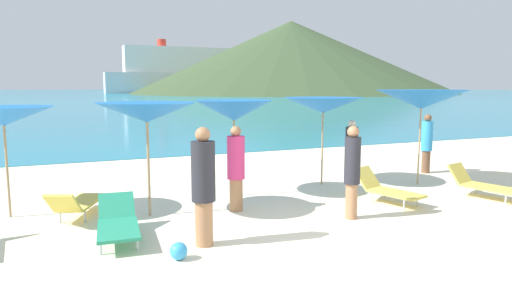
{
  "coord_description": "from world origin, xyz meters",
  "views": [
    {
      "loc": [
        -3.57,
        -5.27,
        2.49
      ],
      "look_at": [
        0.3,
        3.94,
        1.2
      ],
      "focal_mm": 31.14,
      "sensor_mm": 36.0,
      "label": 1
    }
  ],
  "objects_px": {
    "beach_ball": "(179,251)",
    "beachgoer_4": "(203,184)",
    "umbrella_2": "(234,111)",
    "beachgoer_3": "(427,142)",
    "lounge_chair_2": "(386,188)",
    "lounge_chair_4": "(77,203)",
    "lounge_chair_3": "(483,184)",
    "beachgoer_1": "(236,167)",
    "beachgoer_2": "(352,169)",
    "umbrella_0": "(3,116)",
    "umbrella_3": "(323,105)",
    "cruise_ship": "(181,73)",
    "umbrella_1": "(147,113)",
    "beachgoer_0": "(351,148)",
    "umbrella_4": "(421,99)",
    "lounge_chair_0": "(118,222)"
  },
  "relations": [
    {
      "from": "umbrella_2",
      "to": "beachgoer_1",
      "type": "relative_size",
      "value": 1.27
    },
    {
      "from": "beachgoer_3",
      "to": "lounge_chair_2",
      "type": "bearing_deg",
      "value": 104.42
    },
    {
      "from": "beachgoer_4",
      "to": "cruise_ship",
      "type": "relative_size",
      "value": 0.03
    },
    {
      "from": "beachgoer_2",
      "to": "lounge_chair_3",
      "type": "bearing_deg",
      "value": -138.33
    },
    {
      "from": "beachgoer_2",
      "to": "lounge_chair_0",
      "type": "bearing_deg",
      "value": 31.68
    },
    {
      "from": "lounge_chair_3",
      "to": "beachgoer_2",
      "type": "xyz_separation_m",
      "value": [
        -3.69,
        -0.2,
        0.64
      ]
    },
    {
      "from": "umbrella_0",
      "to": "lounge_chair_2",
      "type": "bearing_deg",
      "value": -14.64
    },
    {
      "from": "beachgoer_0",
      "to": "cruise_ship",
      "type": "distance_m",
      "value": 180.67
    },
    {
      "from": "umbrella_2",
      "to": "lounge_chair_2",
      "type": "height_order",
      "value": "umbrella_2"
    },
    {
      "from": "umbrella_2",
      "to": "beachgoer_4",
      "type": "height_order",
      "value": "umbrella_2"
    },
    {
      "from": "umbrella_3",
      "to": "cruise_ship",
      "type": "relative_size",
      "value": 0.04
    },
    {
      "from": "beachgoer_0",
      "to": "lounge_chair_4",
      "type": "bearing_deg",
      "value": 64.86
    },
    {
      "from": "lounge_chair_4",
      "to": "beachgoer_2",
      "type": "bearing_deg",
      "value": 179.19
    },
    {
      "from": "umbrella_2",
      "to": "beachgoer_1",
      "type": "xyz_separation_m",
      "value": [
        -0.39,
        -1.18,
        -1.05
      ]
    },
    {
      "from": "beachgoer_0",
      "to": "beachgoer_4",
      "type": "distance_m",
      "value": 6.03
    },
    {
      "from": "umbrella_4",
      "to": "beachgoer_3",
      "type": "bearing_deg",
      "value": 40.19
    },
    {
      "from": "umbrella_3",
      "to": "lounge_chair_0",
      "type": "bearing_deg",
      "value": -156.58
    },
    {
      "from": "umbrella_2",
      "to": "umbrella_4",
      "type": "height_order",
      "value": "umbrella_4"
    },
    {
      "from": "beachgoer_1",
      "to": "beachgoer_4",
      "type": "distance_m",
      "value": 2.03
    },
    {
      "from": "umbrella_0",
      "to": "beachgoer_1",
      "type": "relative_size",
      "value": 1.23
    },
    {
      "from": "umbrella_0",
      "to": "beach_ball",
      "type": "height_order",
      "value": "umbrella_0"
    },
    {
      "from": "umbrella_4",
      "to": "lounge_chair_2",
      "type": "relative_size",
      "value": 1.55
    },
    {
      "from": "umbrella_0",
      "to": "umbrella_3",
      "type": "distance_m",
      "value": 7.03
    },
    {
      "from": "lounge_chair_2",
      "to": "beachgoer_0",
      "type": "distance_m",
      "value": 2.46
    },
    {
      "from": "lounge_chair_0",
      "to": "beach_ball",
      "type": "height_order",
      "value": "lounge_chair_0"
    },
    {
      "from": "beachgoer_4",
      "to": "lounge_chair_4",
      "type": "bearing_deg",
      "value": 108.1
    },
    {
      "from": "beachgoer_3",
      "to": "beachgoer_4",
      "type": "distance_m",
      "value": 8.29
    },
    {
      "from": "umbrella_2",
      "to": "beachgoer_3",
      "type": "relative_size",
      "value": 1.28
    },
    {
      "from": "beach_ball",
      "to": "beachgoer_4",
      "type": "bearing_deg",
      "value": 40.22
    },
    {
      "from": "umbrella_0",
      "to": "umbrella_2",
      "type": "distance_m",
      "value": 4.56
    },
    {
      "from": "umbrella_0",
      "to": "beachgoer_0",
      "type": "relative_size",
      "value": 1.31
    },
    {
      "from": "umbrella_1",
      "to": "beach_ball",
      "type": "relative_size",
      "value": 8.47
    },
    {
      "from": "lounge_chair_2",
      "to": "lounge_chair_4",
      "type": "distance_m",
      "value": 6.32
    },
    {
      "from": "beachgoer_1",
      "to": "beachgoer_2",
      "type": "distance_m",
      "value": 2.28
    },
    {
      "from": "umbrella_3",
      "to": "lounge_chair_4",
      "type": "height_order",
      "value": "umbrella_3"
    },
    {
      "from": "umbrella_4",
      "to": "lounge_chair_3",
      "type": "distance_m",
      "value": 2.51
    },
    {
      "from": "umbrella_2",
      "to": "lounge_chair_3",
      "type": "bearing_deg",
      "value": -24.49
    },
    {
      "from": "lounge_chair_3",
      "to": "beach_ball",
      "type": "distance_m",
      "value": 7.24
    },
    {
      "from": "umbrella_3",
      "to": "cruise_ship",
      "type": "bearing_deg",
      "value": 77.86
    },
    {
      "from": "lounge_chair_4",
      "to": "beachgoer_1",
      "type": "relative_size",
      "value": 1.05
    },
    {
      "from": "umbrella_4",
      "to": "cruise_ship",
      "type": "height_order",
      "value": "cruise_ship"
    },
    {
      "from": "beach_ball",
      "to": "lounge_chair_0",
      "type": "bearing_deg",
      "value": 120.02
    },
    {
      "from": "beachgoer_2",
      "to": "umbrella_4",
      "type": "bearing_deg",
      "value": -112.5
    },
    {
      "from": "umbrella_2",
      "to": "beachgoer_3",
      "type": "distance_m",
      "value": 6.19
    },
    {
      "from": "umbrella_3",
      "to": "beach_ball",
      "type": "bearing_deg",
      "value": -142.12
    },
    {
      "from": "beachgoer_1",
      "to": "cruise_ship",
      "type": "distance_m",
      "value": 183.08
    },
    {
      "from": "beach_ball",
      "to": "beachgoer_3",
      "type": "bearing_deg",
      "value": 24.44
    },
    {
      "from": "beachgoer_4",
      "to": "umbrella_1",
      "type": "bearing_deg",
      "value": 84.02
    },
    {
      "from": "umbrella_3",
      "to": "umbrella_4",
      "type": "distance_m",
      "value": 2.47
    },
    {
      "from": "beachgoer_1",
      "to": "beachgoer_3",
      "type": "relative_size",
      "value": 1.01
    }
  ]
}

